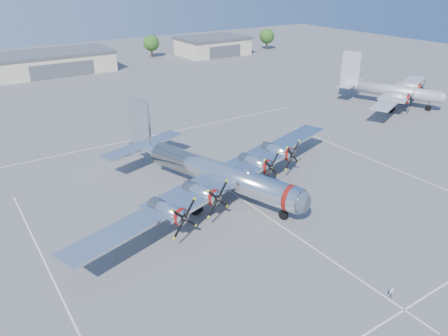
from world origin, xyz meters
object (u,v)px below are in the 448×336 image
main_bomber_b29 (213,192)px  hangar_east (213,46)px  tree_east (151,43)px  twin_engine_east (390,105)px  hangar_center (55,62)px  tree_far_east (267,36)px  info_placard (392,292)px

main_bomber_b29 → hangar_east: bearing=40.2°
hangar_east → main_bomber_b29: (-49.90, -78.81, -2.71)m
tree_east → twin_engine_east: size_ratio=0.22×
hangar_center → tree_far_east: tree_far_east is taller
hangar_center → tree_east: tree_east is taller
main_bomber_b29 → tree_east: bearing=51.9°
tree_east → info_placard: size_ratio=7.00×
hangar_east → tree_far_east: tree_far_east is taller
hangar_east → tree_far_east: (20.00, -1.96, 1.51)m
twin_engine_east → hangar_east: bearing=66.6°
hangar_east → hangar_center: bearing=-180.0°
hangar_center → info_placard: 102.52m
twin_engine_east → info_placard: bearing=-165.3°
tree_east → main_bomber_b29: 90.74m
tree_east → main_bomber_b29: bearing=-110.6°
tree_far_east → twin_engine_east: 68.52m
tree_far_east → info_placard: bearing=-124.0°
hangar_east → tree_far_east: 20.15m
hangar_east → tree_far_east: size_ratio=3.10×
main_bomber_b29 → twin_engine_east: 50.26m
tree_far_east → info_placard: (-67.79, -100.54, -3.55)m
tree_far_east → hangar_center: bearing=178.3°
tree_far_east → info_placard: tree_far_east is taller
twin_engine_east → tree_east: bearing=80.5°
tree_far_east → main_bomber_b29: (-69.90, -76.85, -4.22)m
hangar_center → twin_engine_east: size_ratio=0.95×
tree_east → tree_far_east: size_ratio=1.00×
tree_far_east → main_bomber_b29: size_ratio=0.16×
hangar_east → tree_east: size_ratio=3.10×
hangar_center → main_bomber_b29: hangar_center is taller
hangar_center → hangar_east: (48.00, 0.00, 0.00)m
hangar_center → twin_engine_east: hangar_center is taller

